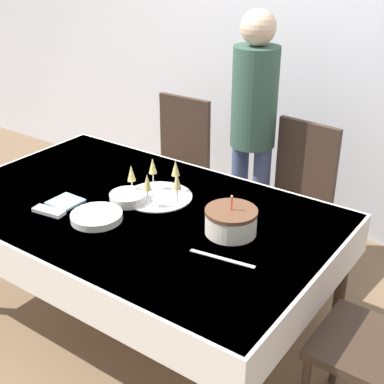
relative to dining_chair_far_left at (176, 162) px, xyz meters
name	(u,v)px	position (x,y,z in m)	size (l,w,h in m)	color
ground_plane	(141,319)	(0.45, -0.93, -0.54)	(12.00, 12.00, 0.00)	brown
wall_back	(288,34)	(0.45, 0.68, 0.81)	(8.00, 0.05, 2.70)	silver
dining_table	(136,224)	(0.45, -0.93, 0.08)	(2.01, 1.23, 0.72)	silver
dining_chair_far_left	(176,162)	(0.00, 0.00, 0.00)	(0.43, 0.43, 0.97)	#38281E
dining_chair_far_right	(294,195)	(0.90, 0.00, 0.00)	(0.46, 0.46, 0.97)	#38281E
birthday_cake	(231,221)	(0.98, -0.87, 0.24)	(0.24, 0.24, 0.19)	silver
champagne_tray	(157,185)	(0.47, -0.78, 0.25)	(0.36, 0.36, 0.18)	silver
plate_stack_main	(97,217)	(0.38, -1.14, 0.20)	(0.25, 0.25, 0.03)	silver
plate_stack_dessert	(128,198)	(0.38, -0.91, 0.21)	(0.19, 0.19, 0.05)	silver
cake_knife	(222,259)	(1.06, -1.08, 0.19)	(0.30, 0.06, 0.00)	silver
fork_pile	(49,211)	(0.14, -1.23, 0.19)	(0.18, 0.08, 0.02)	silver
napkin_pile	(65,202)	(0.12, -1.11, 0.19)	(0.15, 0.15, 0.01)	#8CC6E0
person_standing	(254,117)	(0.56, 0.06, 0.42)	(0.28, 0.28, 1.59)	#3F4C72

